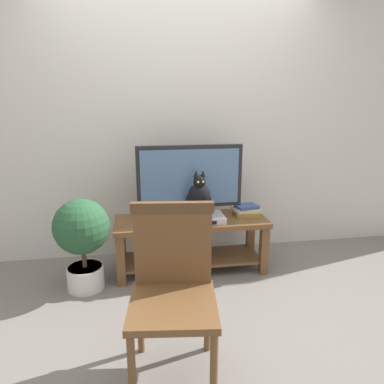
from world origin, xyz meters
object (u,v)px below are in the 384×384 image
(book_stack, at_px, (246,210))
(tv, at_px, (190,180))
(tv_stand, at_px, (191,235))
(cat, at_px, (199,199))
(wooden_chair, at_px, (173,280))
(potted_plant, at_px, (82,235))
(media_box, at_px, (198,218))

(book_stack, bearing_deg, tv, 176.47)
(tv_stand, bearing_deg, cat, -57.54)
(wooden_chair, bearing_deg, tv_stand, 75.90)
(book_stack, xyz_separation_m, potted_plant, (-1.42, -0.22, -0.06))
(tv_stand, bearing_deg, wooden_chair, -104.10)
(wooden_chair, distance_m, potted_plant, 1.15)
(media_box, bearing_deg, cat, -84.84)
(media_box, height_order, cat, cat)
(cat, xyz_separation_m, wooden_chair, (-0.34, -1.07, -0.14))
(cat, xyz_separation_m, book_stack, (0.46, 0.12, -0.16))
(tv, bearing_deg, tv_stand, -90.02)
(media_box, xyz_separation_m, cat, (0.00, -0.01, 0.18))
(tv, bearing_deg, cat, -70.66)
(wooden_chair, height_order, potted_plant, wooden_chair)
(media_box, height_order, potted_plant, potted_plant)
(media_box, relative_size, cat, 1.08)
(tv_stand, relative_size, cat, 3.30)
(media_box, height_order, wooden_chair, wooden_chair)
(tv, xyz_separation_m, potted_plant, (-0.90, -0.25, -0.36))
(tv_stand, height_order, media_box, media_box)
(media_box, xyz_separation_m, wooden_chair, (-0.34, -1.09, 0.03))
(tv_stand, bearing_deg, book_stack, 4.01)
(tv, height_order, wooden_chair, tv)
(tv_stand, xyz_separation_m, potted_plant, (-0.90, -0.19, 0.13))
(tv, bearing_deg, potted_plant, -164.26)
(media_box, xyz_separation_m, book_stack, (0.47, 0.11, 0.02))
(book_stack, height_order, potted_plant, potted_plant)
(tv_stand, relative_size, tv, 1.44)
(cat, relative_size, wooden_chair, 0.42)
(media_box, relative_size, wooden_chair, 0.46)
(tv, height_order, cat, tv)
(media_box, bearing_deg, tv, 110.67)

